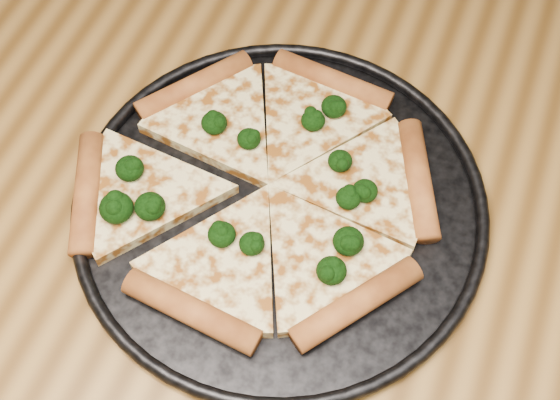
% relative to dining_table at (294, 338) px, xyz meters
% --- Properties ---
extents(dining_table, '(1.20, 0.90, 0.75)m').
position_rel_dining_table_xyz_m(dining_table, '(0.00, 0.00, 0.00)').
color(dining_table, olive).
rests_on(dining_table, ground).
extents(pizza_pan, '(0.38, 0.38, 0.02)m').
position_rel_dining_table_xyz_m(pizza_pan, '(-0.05, 0.08, 0.10)').
color(pizza_pan, black).
rests_on(pizza_pan, dining_table).
extents(pizza, '(0.35, 0.31, 0.02)m').
position_rel_dining_table_xyz_m(pizza, '(-0.07, 0.09, 0.11)').
color(pizza, beige).
rests_on(pizza, pizza_pan).
extents(broccoli_florets, '(0.24, 0.21, 0.02)m').
position_rel_dining_table_xyz_m(broccoli_florets, '(-0.07, 0.08, 0.12)').
color(broccoli_florets, black).
rests_on(broccoli_florets, pizza).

